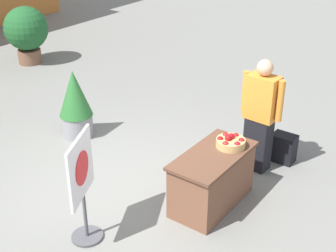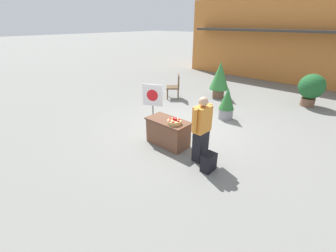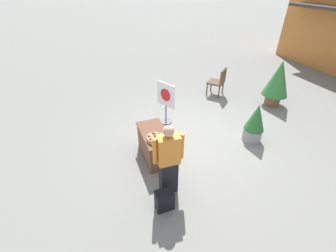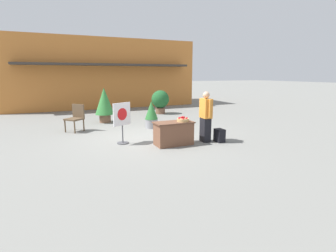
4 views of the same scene
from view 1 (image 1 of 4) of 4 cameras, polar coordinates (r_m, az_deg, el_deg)
ground_plane at (r=6.31m, az=-5.32°, el=-7.33°), size 120.00×120.00×0.00m
display_table at (r=5.81m, az=5.40°, el=-6.46°), size 1.20×0.61×0.72m
apple_basket at (r=5.77m, az=7.63°, el=-1.94°), size 0.36×0.36×0.16m
person_visitor at (r=6.41m, az=11.19°, el=1.25°), size 0.28×0.61×1.61m
backpack at (r=6.94m, az=13.88°, el=-2.62°), size 0.24×0.34×0.42m
poster_board at (r=5.12m, az=-10.42°, el=-7.02°), size 0.61×0.36×1.29m
potted_plant_near_right at (r=10.93m, az=-16.89°, el=11.05°), size 0.96×0.96×1.27m
potted_plant_far_right at (r=7.42m, az=-11.24°, el=2.75°), size 0.52×0.52×1.10m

